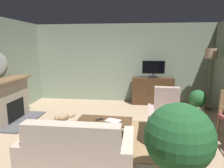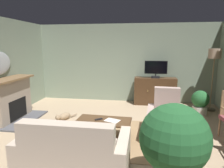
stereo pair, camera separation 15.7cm
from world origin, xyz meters
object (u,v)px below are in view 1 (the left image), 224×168
tv_cabinet (152,91)px  fireplace (9,101)px  coffee_table (104,122)px  folded_newspaper (113,121)px  potted_plant_leafy_by_curtain (198,101)px  potted_plant_small_fern_corner (179,138)px  cat (63,117)px  sofa_floral (78,159)px  armchair_beside_cabinet (167,123)px  television (153,69)px  floor_lamp (211,60)px  tv_remote (99,119)px

tv_cabinet → fireplace: bearing=-151.4°
coffee_table → folded_newspaper: 0.19m
fireplace → potted_plant_leafy_by_curtain: fireplace is taller
potted_plant_small_fern_corner → cat: potted_plant_small_fern_corner is taller
coffee_table → sofa_floral: 1.43m
sofa_floral → armchair_beside_cabinet: (1.48, 1.61, -0.01)m
fireplace → television: 4.38m
fireplace → sofa_floral: size_ratio=0.95×
armchair_beside_cabinet → folded_newspaper: bearing=-170.1°
potted_plant_small_fern_corner → potted_plant_leafy_by_curtain: potted_plant_small_fern_corner is taller
folded_newspaper → floor_lamp: 3.77m
armchair_beside_cabinet → coffee_table: bearing=-171.7°
fireplace → armchair_beside_cabinet: fireplace is taller
television → coffee_table: size_ratio=0.62×
cat → coffee_table: bearing=-35.8°
cat → television: bearing=36.5°
cat → tv_cabinet: bearing=37.2°
potted_plant_small_fern_corner → tv_remote: bearing=133.0°
television → tv_cabinet: bearing=90.0°
coffee_table → cat: bearing=144.2°
folded_newspaper → potted_plant_small_fern_corner: potted_plant_small_fern_corner is taller
folded_newspaper → sofa_floral: sofa_floral is taller
television → folded_newspaper: bearing=-110.5°
fireplace → tv_cabinet: bearing=28.6°
fireplace → sofa_floral: (2.44, -2.13, -0.20)m
cat → potted_plant_leafy_by_curtain: bearing=15.8°
coffee_table → cat: 1.58m
coffee_table → folded_newspaper: folded_newspaper is taller
potted_plant_leafy_by_curtain → cat: 3.87m
sofa_floral → potted_plant_leafy_by_curtain: sofa_floral is taller
television → potted_plant_small_fern_corner: television is taller
tv_remote → floor_lamp: (2.98, 2.39, 1.11)m
tv_cabinet → floor_lamp: floor_lamp is taller
fireplace → cat: fireplace is taller
folded_newspaper → potted_plant_small_fern_corner: bearing=-32.6°
sofa_floral → cat: (-1.10, 2.33, -0.24)m
fireplace → sofa_floral: 3.24m
fireplace → potted_plant_small_fern_corner: potted_plant_small_fern_corner is taller
tv_remote → armchair_beside_cabinet: armchair_beside_cabinet is taller
fireplace → coffee_table: size_ratio=1.27×
tv_remote → floor_lamp: 3.98m
television → potted_plant_leafy_by_curtain: 1.69m
tv_remote → cat: tv_remote is taller
fireplace → tv_remote: size_ratio=8.77×
tv_remote → sofa_floral: 1.43m
fireplace → floor_lamp: bearing=17.2°
fireplace → folded_newspaper: bearing=-14.4°
television → armchair_beside_cabinet: 2.70m
sofa_floral → armchair_beside_cabinet: size_ratio=1.50×
potted_plant_leafy_by_curtain → coffee_table: bearing=-141.3°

